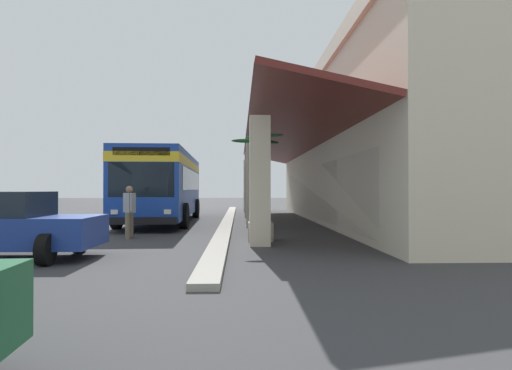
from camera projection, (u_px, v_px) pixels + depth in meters
The scene contains 6 objects.
ground at pixel (322, 225), 18.94m from camera, with size 120.00×120.00×0.00m, color #38383A.
curb_strip at pixel (228, 220), 20.85m from camera, with size 28.59×0.50×0.12m, color #9E998E.
plaza_building at pixel (429, 149), 21.23m from camera, with size 24.13×14.72×6.95m.
transit_bus at pixel (164, 182), 20.68m from camera, with size 11.28×3.05×3.34m.
pedestrian at pixel (129, 209), 13.70m from camera, with size 0.61×0.45×1.63m.
potted_palm at pixel (260, 209), 13.07m from camera, with size 1.76×1.56×3.19m.
Camera 1 is at (18.84, 4.46, 1.52)m, focal length 31.12 mm.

